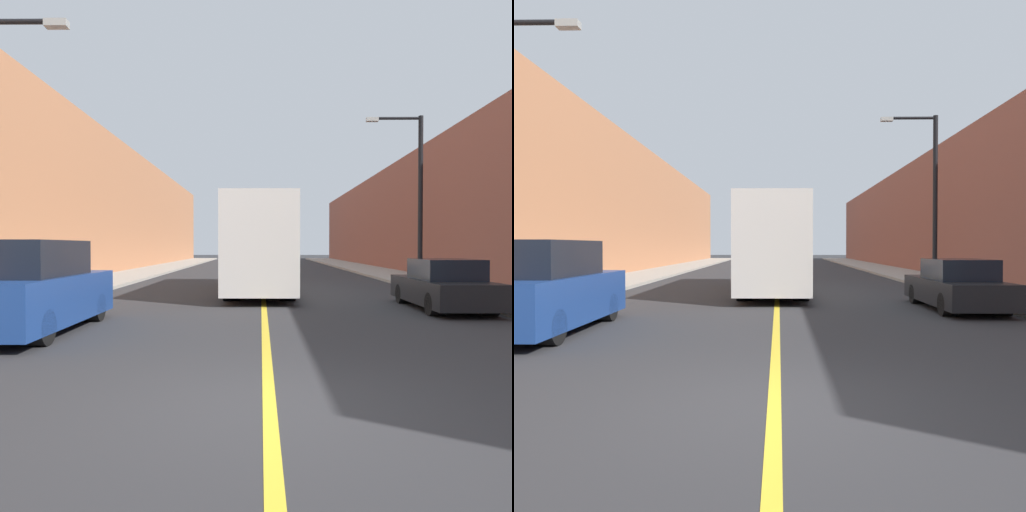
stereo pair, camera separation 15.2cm
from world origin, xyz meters
TOP-DOWN VIEW (x-y plane):
  - ground_plane at (0.00, 0.00)m, footprint 200.00×200.00m
  - sidewalk_left at (-8.04, 30.00)m, footprint 3.41×72.00m
  - sidewalk_right at (8.04, 30.00)m, footprint 3.41×72.00m
  - building_row_left at (-11.74, 30.00)m, footprint 4.00×72.00m
  - building_row_right at (11.74, 30.00)m, footprint 4.00×72.00m
  - road_center_line at (0.00, 30.00)m, footprint 0.16×72.00m
  - bus at (-0.15, 14.50)m, footprint 2.44×10.51m
  - parked_suv_left at (-5.02, 5.00)m, footprint 2.03×4.89m
  - car_right_near at (5.22, 8.98)m, footprint 1.81×4.66m
  - street_lamp_right at (6.43, 15.52)m, footprint 2.39×0.24m

SIDE VIEW (x-z plane):
  - ground_plane at x=0.00m, z-range 0.00..0.00m
  - road_center_line at x=0.00m, z-range 0.00..0.01m
  - sidewalk_left at x=-8.04m, z-range 0.00..0.14m
  - sidewalk_right at x=8.04m, z-range 0.00..0.14m
  - car_right_near at x=5.22m, z-range -0.07..1.40m
  - parked_suv_left at x=-5.02m, z-range -0.08..1.89m
  - bus at x=-0.15m, z-range 0.11..3.67m
  - building_row_right at x=11.74m, z-range 0.00..8.01m
  - street_lamp_right at x=6.43m, z-range 0.64..7.82m
  - building_row_left at x=-11.74m, z-range 0.00..9.16m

